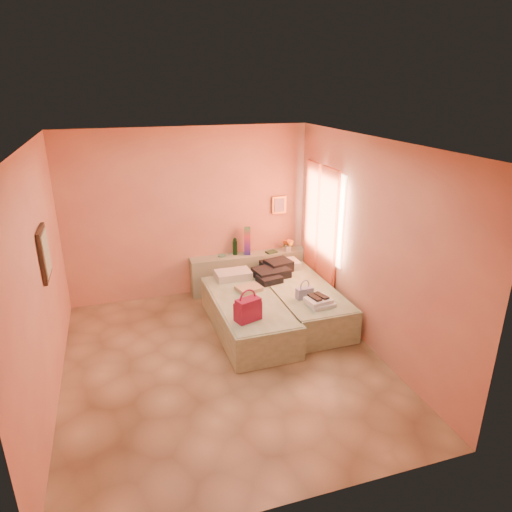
{
  "coord_description": "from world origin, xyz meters",
  "views": [
    {
      "loc": [
        -1.13,
        -4.96,
        3.41
      ],
      "look_at": [
        0.7,
        0.85,
        1.1
      ],
      "focal_mm": 32.0,
      "sensor_mm": 36.0,
      "label": 1
    }
  ],
  "objects_px": {
    "bed_right": "(301,302)",
    "water_bottle": "(235,247)",
    "green_book": "(271,252)",
    "bed_left": "(248,315)",
    "magenta_handbag": "(248,309)",
    "blue_handbag": "(304,293)",
    "towel_stack": "(320,302)",
    "flower_vase": "(288,244)",
    "headboard_ledge": "(249,271)"
  },
  "relations": [
    {
      "from": "headboard_ledge",
      "to": "bed_left",
      "type": "distance_m",
      "value": 1.46
    },
    {
      "from": "bed_right",
      "to": "magenta_handbag",
      "type": "distance_m",
      "value": 1.36
    },
    {
      "from": "bed_left",
      "to": "green_book",
      "type": "bearing_deg",
      "value": 57.31
    },
    {
      "from": "bed_right",
      "to": "water_bottle",
      "type": "bearing_deg",
      "value": 117.4
    },
    {
      "from": "water_bottle",
      "to": "towel_stack",
      "type": "relative_size",
      "value": 0.81
    },
    {
      "from": "bed_right",
      "to": "flower_vase",
      "type": "xyz_separation_m",
      "value": [
        0.24,
        1.17,
        0.53
      ]
    },
    {
      "from": "flower_vase",
      "to": "blue_handbag",
      "type": "height_order",
      "value": "flower_vase"
    },
    {
      "from": "bed_right",
      "to": "magenta_handbag",
      "type": "xyz_separation_m",
      "value": [
        -1.07,
        -0.74,
        0.41
      ]
    },
    {
      "from": "magenta_handbag",
      "to": "towel_stack",
      "type": "relative_size",
      "value": 0.95
    },
    {
      "from": "headboard_ledge",
      "to": "bed_right",
      "type": "bearing_deg",
      "value": -69.6
    },
    {
      "from": "bed_left",
      "to": "towel_stack",
      "type": "xyz_separation_m",
      "value": [
        0.92,
        -0.48,
        0.3
      ]
    },
    {
      "from": "bed_left",
      "to": "bed_right",
      "type": "xyz_separation_m",
      "value": [
        0.9,
        0.16,
        0.0
      ]
    },
    {
      "from": "magenta_handbag",
      "to": "towel_stack",
      "type": "bearing_deg",
      "value": -14.0
    },
    {
      "from": "bed_left",
      "to": "bed_right",
      "type": "distance_m",
      "value": 0.91
    },
    {
      "from": "flower_vase",
      "to": "towel_stack",
      "type": "height_order",
      "value": "flower_vase"
    },
    {
      "from": "magenta_handbag",
      "to": "towel_stack",
      "type": "height_order",
      "value": "magenta_handbag"
    },
    {
      "from": "water_bottle",
      "to": "blue_handbag",
      "type": "distance_m",
      "value": 1.76
    },
    {
      "from": "bed_left",
      "to": "flower_vase",
      "type": "distance_m",
      "value": 1.83
    },
    {
      "from": "bed_right",
      "to": "towel_stack",
      "type": "relative_size",
      "value": 5.71
    },
    {
      "from": "green_book",
      "to": "bed_right",
      "type": "bearing_deg",
      "value": -101.24
    },
    {
      "from": "bed_right",
      "to": "magenta_handbag",
      "type": "relative_size",
      "value": 5.99
    },
    {
      "from": "green_book",
      "to": "towel_stack",
      "type": "height_order",
      "value": "green_book"
    },
    {
      "from": "bed_left",
      "to": "towel_stack",
      "type": "bearing_deg",
      "value": -28.8
    },
    {
      "from": "bed_left",
      "to": "blue_handbag",
      "type": "distance_m",
      "value": 0.89
    },
    {
      "from": "bed_left",
      "to": "water_bottle",
      "type": "height_order",
      "value": "water_bottle"
    },
    {
      "from": "towel_stack",
      "to": "bed_left",
      "type": "bearing_deg",
      "value": 152.11
    },
    {
      "from": "bed_right",
      "to": "blue_handbag",
      "type": "bearing_deg",
      "value": -106.83
    },
    {
      "from": "headboard_ledge",
      "to": "towel_stack",
      "type": "xyz_separation_m",
      "value": [
        0.47,
        -1.87,
        0.23
      ]
    },
    {
      "from": "bed_left",
      "to": "bed_right",
      "type": "bearing_deg",
      "value": 9.0
    },
    {
      "from": "green_book",
      "to": "towel_stack",
      "type": "distance_m",
      "value": 1.83
    },
    {
      "from": "headboard_ledge",
      "to": "blue_handbag",
      "type": "bearing_deg",
      "value": -77.39
    },
    {
      "from": "headboard_ledge",
      "to": "green_book",
      "type": "distance_m",
      "value": 0.52
    },
    {
      "from": "towel_stack",
      "to": "blue_handbag",
      "type": "bearing_deg",
      "value": 112.61
    },
    {
      "from": "blue_handbag",
      "to": "green_book",
      "type": "bearing_deg",
      "value": 83.03
    },
    {
      "from": "blue_handbag",
      "to": "towel_stack",
      "type": "height_order",
      "value": "blue_handbag"
    },
    {
      "from": "headboard_ledge",
      "to": "magenta_handbag",
      "type": "distance_m",
      "value": 2.09
    },
    {
      "from": "headboard_ledge",
      "to": "bed_right",
      "type": "height_order",
      "value": "headboard_ledge"
    },
    {
      "from": "flower_vase",
      "to": "bed_right",
      "type": "bearing_deg",
      "value": -101.47
    },
    {
      "from": "bed_right",
      "to": "green_book",
      "type": "xyz_separation_m",
      "value": [
        -0.07,
        1.18,
        0.42
      ]
    },
    {
      "from": "bed_left",
      "to": "green_book",
      "type": "relative_size",
      "value": 11.11
    },
    {
      "from": "bed_right",
      "to": "water_bottle",
      "type": "xyz_separation_m",
      "value": [
        -0.69,
        1.29,
        0.54
      ]
    },
    {
      "from": "headboard_ledge",
      "to": "towel_stack",
      "type": "relative_size",
      "value": 5.86
    },
    {
      "from": "green_book",
      "to": "blue_handbag",
      "type": "xyz_separation_m",
      "value": [
        -0.03,
        -1.54,
        -0.09
      ]
    },
    {
      "from": "bed_right",
      "to": "green_book",
      "type": "height_order",
      "value": "green_book"
    },
    {
      "from": "bed_left",
      "to": "water_bottle",
      "type": "relative_size",
      "value": 7.1
    },
    {
      "from": "green_book",
      "to": "flower_vase",
      "type": "xyz_separation_m",
      "value": [
        0.31,
        -0.01,
        0.12
      ]
    },
    {
      "from": "magenta_handbag",
      "to": "headboard_ledge",
      "type": "bearing_deg",
      "value": 53.64
    },
    {
      "from": "water_bottle",
      "to": "headboard_ledge",
      "type": "bearing_deg",
      "value": -13.57
    },
    {
      "from": "bed_left",
      "to": "flower_vase",
      "type": "bearing_deg",
      "value": 48.47
    },
    {
      "from": "flower_vase",
      "to": "magenta_handbag",
      "type": "relative_size",
      "value": 0.79
    }
  ]
}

